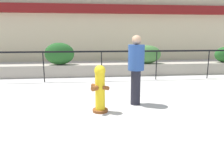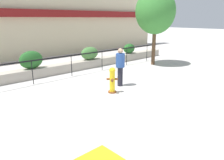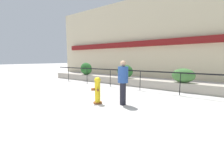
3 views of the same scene
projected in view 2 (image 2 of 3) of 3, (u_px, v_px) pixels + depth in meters
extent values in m
plane|color=#BCB7B2|center=(144.00, 100.00, 8.30)|extent=(120.00, 120.00, 0.00)
cube|color=beige|center=(14.00, 4.00, 15.62)|extent=(30.00, 1.00, 8.00)
cube|color=maroon|center=(19.00, 13.00, 15.32)|extent=(27.00, 0.36, 0.56)
cube|color=#ADA393|center=(61.00, 68.00, 12.44)|extent=(18.00, 0.70, 0.50)
cube|color=black|center=(71.00, 56.00, 11.43)|extent=(15.00, 0.05, 0.06)
cylinder|color=black|center=(32.00, 72.00, 10.17)|extent=(0.04, 0.04, 1.15)
cylinder|color=black|center=(71.00, 66.00, 11.58)|extent=(0.04, 0.04, 1.15)
cylinder|color=black|center=(102.00, 61.00, 12.99)|extent=(0.04, 0.04, 1.15)
cylinder|color=black|center=(127.00, 56.00, 14.40)|extent=(0.04, 0.04, 1.15)
cylinder|color=black|center=(147.00, 53.00, 15.81)|extent=(0.04, 0.04, 1.15)
ellipsoid|color=#235B23|center=(31.00, 60.00, 11.14)|extent=(1.22, 0.58, 0.92)
ellipsoid|color=#427538|center=(90.00, 53.00, 13.63)|extent=(1.22, 0.69, 0.79)
ellipsoid|color=#235B23|center=(129.00, 49.00, 16.04)|extent=(1.01, 0.62, 0.70)
cylinder|color=brown|center=(112.00, 92.00, 9.15)|extent=(0.50, 0.50, 0.06)
cylinder|color=gold|center=(112.00, 81.00, 9.03)|extent=(0.31, 0.31, 0.85)
sphere|color=gold|center=(112.00, 70.00, 8.90)|extent=(0.25, 0.25, 0.25)
cylinder|color=brown|center=(112.00, 80.00, 8.83)|extent=(0.18, 0.18, 0.11)
cylinder|color=brown|center=(108.00, 79.00, 9.00)|extent=(0.15, 0.15, 0.09)
cylinder|color=brown|center=(116.00, 79.00, 9.00)|extent=(0.15, 0.15, 0.09)
cylinder|color=brown|center=(154.00, 48.00, 14.40)|extent=(0.24, 0.24, 2.27)
ellipsoid|color=#387F33|center=(156.00, 11.00, 13.77)|extent=(2.70, 2.43, 2.84)
cylinder|color=black|center=(120.00, 77.00, 9.96)|extent=(0.26, 0.26, 0.88)
cylinder|color=#26478C|center=(120.00, 60.00, 9.76)|extent=(0.43, 0.43, 0.62)
sphere|color=tan|center=(120.00, 51.00, 9.64)|extent=(0.23, 0.23, 0.23)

